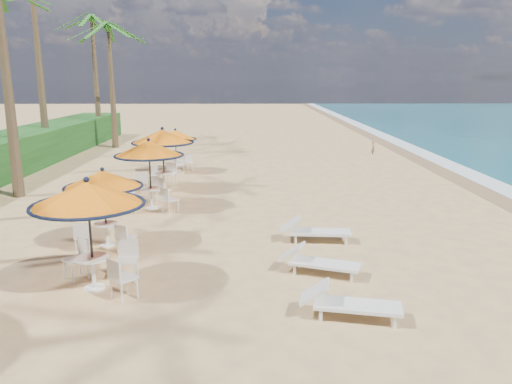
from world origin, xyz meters
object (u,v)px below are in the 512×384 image
station_2 (149,157)px  station_4 (177,140)px  station_1 (103,187)px  station_3 (161,144)px  station_0 (91,208)px  lounger_far (313,230)px  lounger_near (347,302)px  lounger_mid (317,261)px

station_2 → station_4: bearing=90.7°
station_1 → station_3: 7.07m
station_0 → station_1: (-0.56, 2.83, -0.16)m
station_0 → lounger_far: size_ratio=1.25×
station_2 → station_3: station_3 is taller
station_1 → station_4: size_ratio=1.03×
lounger_near → lounger_far: 4.68m
station_3 → lounger_far: (5.44, -6.68, -1.60)m
station_1 → lounger_mid: 6.09m
lounger_near → lounger_mid: bearing=109.5°
station_0 → station_3: station_3 is taller
station_1 → lounger_far: 5.95m
station_2 → lounger_far: bearing=-35.0°
station_0 → lounger_far: bearing=31.5°
station_2 → lounger_mid: (5.13, -6.15, -1.53)m
station_3 → lounger_near: station_3 is taller
station_3 → station_4: 4.21m
station_3 → lounger_near: bearing=-64.0°
station_4 → station_3: bearing=-90.2°
station_2 → lounger_near: bearing=-57.2°
station_2 → lounger_far: 6.69m
station_1 → lounger_near: size_ratio=1.09×
lounger_near → lounger_mid: size_ratio=1.01×
station_1 → station_2: bearing=83.8°
station_2 → station_4: (-0.08, 7.14, -0.27)m
station_1 → station_3: station_3 is taller
station_0 → station_4: 14.09m
station_0 → station_4: (-0.20, 14.08, -0.28)m
station_0 → station_2: size_ratio=1.00×
station_1 → lounger_mid: bearing=-20.0°
lounger_near → lounger_far: size_ratio=1.00×
station_4 → lounger_mid: (5.22, -13.29, -1.26)m
lounger_near → station_0: bearing=176.5°
lounger_near → station_1: bearing=155.9°
station_0 → station_1: station_0 is taller
station_2 → lounger_near: (5.43, -8.41, -1.53)m
lounger_far → station_2: bearing=148.7°
station_0 → lounger_near: (5.31, -1.47, -1.53)m
station_1 → lounger_near: (5.88, -4.30, -1.37)m
station_0 → station_1: size_ratio=1.14×
station_4 → lounger_near: size_ratio=1.06×
lounger_near → station_2: bearing=134.9°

